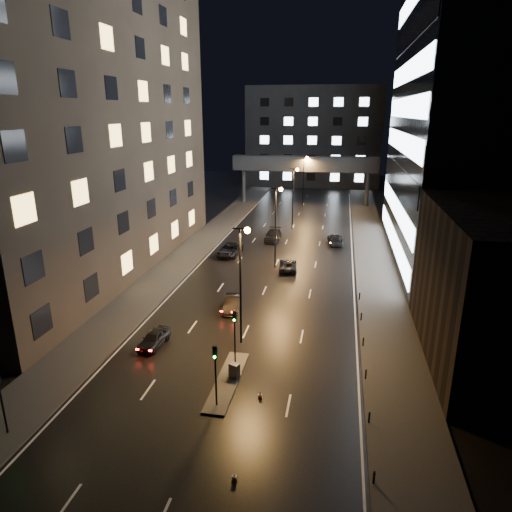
# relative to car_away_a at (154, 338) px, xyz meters

# --- Properties ---
(ground) EXTENTS (160.00, 160.00, 0.00)m
(ground) POSITION_rel_car_away_a_xyz_m (7.05, 33.88, -0.66)
(ground) COLOR black
(ground) RESTS_ON ground
(sidewalk_left) EXTENTS (5.00, 110.00, 0.15)m
(sidewalk_left) POSITION_rel_car_away_a_xyz_m (-5.45, 28.88, -0.59)
(sidewalk_left) COLOR #383533
(sidewalk_left) RESTS_ON ground
(sidewalk_right) EXTENTS (5.00, 110.00, 0.15)m
(sidewalk_right) POSITION_rel_car_away_a_xyz_m (19.55, 28.88, -0.59)
(sidewalk_right) COLOR #383533
(sidewalk_right) RESTS_ON ground
(building_left) EXTENTS (15.00, 48.00, 40.00)m
(building_left) POSITION_rel_car_away_a_xyz_m (-15.45, 17.88, 19.34)
(building_left) COLOR #2D2319
(building_left) RESTS_ON ground
(building_right_low) EXTENTS (10.00, 18.00, 12.00)m
(building_right_low) POSITION_rel_car_away_a_xyz_m (27.05, 2.88, 5.34)
(building_right_low) COLOR black
(building_right_low) RESTS_ON ground
(building_right_glass) EXTENTS (20.00, 36.00, 45.00)m
(building_right_glass) POSITION_rel_car_away_a_xyz_m (32.05, 29.88, 21.84)
(building_right_glass) COLOR black
(building_right_glass) RESTS_ON ground
(building_far) EXTENTS (34.00, 14.00, 25.00)m
(building_far) POSITION_rel_car_away_a_xyz_m (7.05, 91.88, 11.84)
(building_far) COLOR #333335
(building_far) RESTS_ON ground
(skybridge) EXTENTS (30.00, 3.00, 10.00)m
(skybridge) POSITION_rel_car_away_a_xyz_m (7.05, 63.88, 7.68)
(skybridge) COLOR #333335
(skybridge) RESTS_ON ground
(median_island) EXTENTS (1.60, 8.00, 0.15)m
(median_island) POSITION_rel_car_away_a_xyz_m (7.35, -4.12, -0.59)
(median_island) COLOR #383533
(median_island) RESTS_ON ground
(traffic_signal_near) EXTENTS (0.28, 0.34, 4.40)m
(traffic_signal_near) POSITION_rel_car_away_a_xyz_m (7.35, -1.63, 2.43)
(traffic_signal_near) COLOR black
(traffic_signal_near) RESTS_ON median_island
(traffic_signal_far) EXTENTS (0.28, 0.34, 4.40)m
(traffic_signal_far) POSITION_rel_car_away_a_xyz_m (7.35, -7.13, 2.43)
(traffic_signal_far) COLOR black
(traffic_signal_far) RESTS_ON median_island
(traffic_signal_corner) EXTENTS (0.28, 0.34, 4.40)m
(traffic_signal_corner) POSITION_rel_car_away_a_xyz_m (-4.45, -12.13, 2.28)
(traffic_signal_corner) COLOR black
(traffic_signal_corner) RESTS_ON ground
(bollard_row) EXTENTS (0.12, 25.12, 0.90)m
(bollard_row) POSITION_rel_car_away_a_xyz_m (17.25, 0.38, -0.21)
(bollard_row) COLOR black
(bollard_row) RESTS_ON ground
(streetlight_near) EXTENTS (1.45, 0.50, 10.15)m
(streetlight_near) POSITION_rel_car_away_a_xyz_m (7.21, 1.88, 5.84)
(streetlight_near) COLOR black
(streetlight_near) RESTS_ON ground
(streetlight_mid_a) EXTENTS (1.45, 0.50, 10.15)m
(streetlight_mid_a) POSITION_rel_car_away_a_xyz_m (7.21, 21.88, 5.84)
(streetlight_mid_a) COLOR black
(streetlight_mid_a) RESTS_ON ground
(streetlight_mid_b) EXTENTS (1.45, 0.50, 10.15)m
(streetlight_mid_b) POSITION_rel_car_away_a_xyz_m (7.21, 41.88, 5.84)
(streetlight_mid_b) COLOR black
(streetlight_mid_b) RESTS_ON ground
(streetlight_far) EXTENTS (1.45, 0.50, 10.15)m
(streetlight_far) POSITION_rel_car_away_a_xyz_m (7.21, 61.88, 5.84)
(streetlight_far) COLOR black
(streetlight_far) RESTS_ON ground
(car_away_a) EXTENTS (1.93, 4.02, 1.32)m
(car_away_a) POSITION_rel_car_away_a_xyz_m (0.00, 0.00, 0.00)
(car_away_a) COLOR black
(car_away_a) RESTS_ON ground
(car_away_b) EXTENTS (2.02, 4.40, 1.40)m
(car_away_b) POSITION_rel_car_away_a_xyz_m (4.75, 8.28, 0.04)
(car_away_b) COLOR black
(car_away_b) RESTS_ON ground
(car_away_c) EXTENTS (2.94, 5.73, 1.55)m
(car_away_c) POSITION_rel_car_away_a_xyz_m (0.22, 25.77, 0.11)
(car_away_c) COLOR black
(car_away_c) RESTS_ON ground
(car_away_d) EXTENTS (2.27, 5.41, 1.56)m
(car_away_d) POSITION_rel_car_away_a_xyz_m (4.94, 34.34, 0.12)
(car_away_d) COLOR black
(car_away_d) RESTS_ON ground
(car_toward_a) EXTENTS (2.56, 4.76, 1.27)m
(car_toward_a) POSITION_rel_car_away_a_xyz_m (8.79, 21.10, -0.03)
(car_toward_a) COLOR black
(car_toward_a) RESTS_ON ground
(car_toward_b) EXTENTS (2.61, 5.25, 1.47)m
(car_toward_b) POSITION_rel_car_away_a_xyz_m (14.30, 34.14, 0.07)
(car_toward_b) COLOR black
(car_toward_b) RESTS_ON ground
(utility_cabinet) EXTENTS (0.85, 0.73, 1.09)m
(utility_cabinet) POSITION_rel_car_away_a_xyz_m (7.75, -3.63, 0.03)
(utility_cabinet) COLOR #49494C
(utility_cabinet) RESTS_ON median_island
(cone_a) EXTENTS (0.36, 0.36, 0.56)m
(cone_a) POSITION_rel_car_away_a_xyz_m (10.05, -5.74, -0.38)
(cone_a) COLOR #FC470D
(cone_a) RESTS_ON ground
(cone_b) EXTENTS (0.36, 0.36, 0.53)m
(cone_b) POSITION_rel_car_away_a_xyz_m (9.98, -13.18, -0.40)
(cone_b) COLOR orange
(cone_b) RESTS_ON ground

